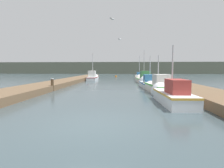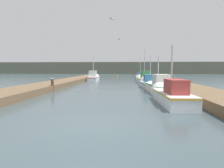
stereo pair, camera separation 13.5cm
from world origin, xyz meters
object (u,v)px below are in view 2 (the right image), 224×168
(mooring_piling_2, at_px, (181,89))
(channel_buoy, at_px, (117,76))
(fishing_boat_2, at_px, (149,83))
(mooring_piling_0, at_px, (95,75))
(fishing_boat_1, at_px, (157,86))
(fishing_boat_0, at_px, (170,94))
(seagull_lead, at_px, (120,39))
(mooring_piling_3, at_px, (160,82))
(fishing_boat_4, at_px, (94,77))
(seagull_1, at_px, (112,19))
(fishing_boat_3, at_px, (144,79))
(mooring_piling_1, at_px, (52,85))
(fishing_boat_5, at_px, (140,77))

(mooring_piling_2, bearing_deg, channel_buoy, 100.85)
(fishing_boat_2, xyz_separation_m, mooring_piling_0, (-8.71, 17.43, 0.10))
(fishing_boat_1, bearing_deg, fishing_boat_0, -96.48)
(fishing_boat_0, distance_m, seagull_lead, 9.44)
(mooring_piling_2, xyz_separation_m, channel_buoy, (-5.39, 28.13, -0.45))
(channel_buoy, bearing_deg, mooring_piling_3, -76.06)
(mooring_piling_3, distance_m, channel_buoy, 22.34)
(fishing_boat_4, height_order, seagull_1, seagull_1)
(fishing_boat_2, bearing_deg, fishing_boat_1, -90.98)
(fishing_boat_3, xyz_separation_m, seagull_1, (-3.64, -10.68, 5.17))
(fishing_boat_0, relative_size, fishing_boat_2, 1.06)
(mooring_piling_1, height_order, channel_buoy, mooring_piling_1)
(mooring_piling_0, bearing_deg, channel_buoy, 40.34)
(mooring_piling_0, relative_size, seagull_lead, 1.76)
(seagull_1, bearing_deg, mooring_piling_1, -59.17)
(mooring_piling_2, bearing_deg, fishing_boat_0, -123.89)
(fishing_boat_2, bearing_deg, mooring_piling_0, 114.79)
(seagull_1, bearing_deg, fishing_boat_1, 144.43)
(fishing_boat_2, xyz_separation_m, mooring_piling_2, (1.01, -7.02, 0.19))
(fishing_boat_3, bearing_deg, mooring_piling_0, 121.94)
(seagull_1, bearing_deg, fishing_boat_4, -126.30)
(fishing_boat_1, height_order, fishing_boat_3, fishing_boat_3)
(fishing_boat_1, xyz_separation_m, mooring_piling_1, (-8.75, -0.37, 0.08))
(channel_buoy, bearing_deg, fishing_boat_3, -74.08)
(fishing_boat_0, height_order, mooring_piling_0, fishing_boat_0)
(mooring_piling_2, height_order, mooring_piling_3, mooring_piling_2)
(mooring_piling_2, relative_size, channel_buoy, 1.20)
(fishing_boat_4, bearing_deg, fishing_boat_2, -54.26)
(fishing_boat_0, distance_m, mooring_piling_0, 27.49)
(fishing_boat_0, height_order, fishing_boat_5, fishing_boat_5)
(mooring_piling_3, relative_size, channel_buoy, 1.03)
(fishing_boat_5, height_order, mooring_piling_3, fishing_boat_5)
(fishing_boat_1, relative_size, fishing_boat_4, 1.08)
(fishing_boat_4, distance_m, seagull_lead, 12.72)
(fishing_boat_4, xyz_separation_m, seagull_lead, (4.62, -11.03, 4.33))
(fishing_boat_5, bearing_deg, fishing_boat_1, -88.02)
(mooring_piling_3, bearing_deg, mooring_piling_2, -89.90)
(channel_buoy, distance_m, seagull_lead, 22.52)
(fishing_boat_4, relative_size, channel_buoy, 5.42)
(seagull_lead, distance_m, seagull_1, 4.30)
(mooring_piling_3, distance_m, seagull_1, 8.24)
(seagull_1, bearing_deg, fishing_boat_3, -160.43)
(fishing_boat_0, distance_m, fishing_boat_1, 4.65)
(seagull_lead, bearing_deg, mooring_piling_0, 36.04)
(fishing_boat_1, relative_size, mooring_piling_0, 5.72)
(fishing_boat_3, height_order, fishing_boat_5, fishing_boat_3)
(fishing_boat_0, distance_m, channel_buoy, 30.09)
(channel_buoy, height_order, seagull_lead, seagull_lead)
(fishing_boat_0, bearing_deg, seagull_lead, 109.48)
(fishing_boat_4, bearing_deg, fishing_boat_0, -69.50)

